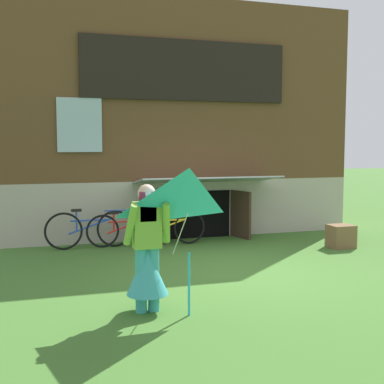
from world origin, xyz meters
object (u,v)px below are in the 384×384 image
object	(u,v)px
bicycle_yellow	(168,228)
bicycle_red	(125,229)
kite	(189,209)
person	(147,259)
bicycle_blue	(90,229)
wooden_crate	(341,236)

from	to	relation	value
bicycle_yellow	bicycle_red	bearing A→B (deg)	165.78
kite	bicycle_red	distance (m)	4.82
kite	bicycle_yellow	xyz separation A→B (m)	(0.94, 4.54, -0.98)
person	kite	distance (m)	0.96
kite	bicycle_blue	size ratio (longest dim) A/B	0.96
person	bicycle_red	xyz separation A→B (m)	(0.44, 4.14, -0.32)
bicycle_yellow	bicycle_blue	distance (m)	1.59
person	kite	xyz separation A→B (m)	(0.37, -0.58, 0.67)
bicycle_yellow	bicycle_red	xyz separation A→B (m)	(-0.87, 0.18, -0.01)
bicycle_yellow	person	bearing A→B (deg)	-110.97
bicycle_yellow	wooden_crate	xyz separation A→B (m)	(3.27, -1.27, -0.13)
bicycle_yellow	bicycle_blue	bearing A→B (deg)	171.08
kite	bicycle_blue	distance (m)	4.85
kite	bicycle_red	size ratio (longest dim) A/B	1.07
bicycle_blue	wooden_crate	distance (m)	5.06
person	wooden_crate	size ratio (longest dim) A/B	3.29
kite	wooden_crate	bearing A→B (deg)	37.82
wooden_crate	bicycle_yellow	bearing A→B (deg)	158.75
kite	wooden_crate	distance (m)	5.45
bicycle_red	bicycle_blue	world-z (taller)	bicycle_blue
person	kite	world-z (taller)	kite
bicycle_red	bicycle_yellow	bearing A→B (deg)	-12.25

